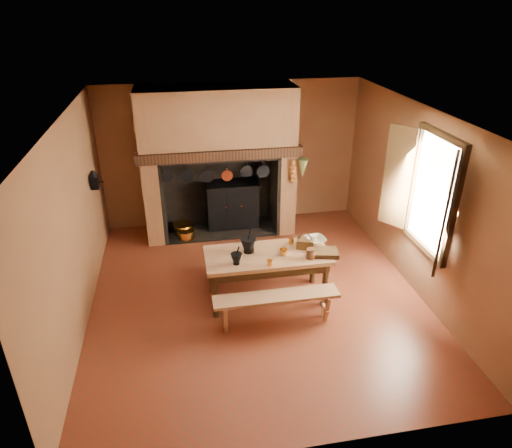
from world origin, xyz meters
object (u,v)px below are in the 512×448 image
Objects in this scene: work_table at (267,261)px; bench_front at (276,303)px; iron_range at (232,204)px; mixing_bowl at (315,240)px; coffee_grinder at (250,247)px; wicker_basket at (305,243)px.

bench_front is at bearing -90.00° from work_table.
mixing_bowl is (0.98, -2.36, 0.35)m from iron_range.
work_table is 9.82× the size of coffee_grinder.
wicker_basket is (0.60, 0.08, 0.20)m from work_table.
bench_front is at bearing -86.60° from iron_range.
iron_range is 0.91× the size of bench_front.
coffee_grinder reaches higher than work_table.
iron_range reaches higher than wicker_basket.
bench_front is (0.19, -3.20, -0.11)m from iron_range.
mixing_bowl is (0.79, 0.20, 0.16)m from work_table.
work_table is at bearing -165.63° from mixing_bowl.
work_table is (0.19, -2.56, 0.19)m from iron_range.
iron_range is 3.20m from bench_front.
mixing_bowl is (0.79, 0.84, 0.46)m from bench_front.
mixing_bowl is at bearing 46.55° from bench_front.
wicker_basket reaches higher than bench_front.
mixing_bowl is at bearing -67.43° from iron_range.
coffee_grinder is 0.62× the size of wicker_basket.
wicker_basket is at bearing 7.85° from work_table.
work_table is at bearing -85.77° from iron_range.
coffee_grinder is (-0.05, -2.46, 0.38)m from iron_range.
work_table is at bearing -11.16° from coffee_grinder.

